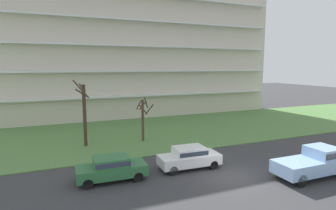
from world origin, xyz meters
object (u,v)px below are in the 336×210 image
(pickup_blue_center_right, at_px, (315,162))
(sedan_white_near_left, at_px, (189,157))
(sedan_green_center_left, at_px, (112,167))
(tree_far_left, at_px, (84,113))
(tree_left, at_px, (143,117))

(pickup_blue_center_right, bearing_deg, sedan_white_near_left, 147.77)
(sedan_white_near_left, bearing_deg, sedan_green_center_left, 2.15)
(tree_far_left, relative_size, sedan_white_near_left, 1.37)
(sedan_green_center_left, height_order, pickup_blue_center_right, pickup_blue_center_right)
(sedan_green_center_left, bearing_deg, tree_far_left, -82.66)
(tree_far_left, xyz_separation_m, sedan_white_near_left, (6.32, -8.40, -2.27))
(tree_left, height_order, sedan_white_near_left, tree_left)
(tree_left, distance_m, pickup_blue_center_right, 14.98)
(sedan_green_center_left, bearing_deg, tree_left, -117.68)
(tree_far_left, xyz_separation_m, sedan_green_center_left, (0.76, -8.40, -2.27))
(tree_left, relative_size, pickup_blue_center_right, 0.81)
(sedan_white_near_left, height_order, pickup_blue_center_right, pickup_blue_center_right)
(tree_far_left, bearing_deg, sedan_white_near_left, -53.08)
(tree_left, height_order, sedan_green_center_left, tree_left)
(sedan_white_near_left, bearing_deg, tree_far_left, -50.93)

